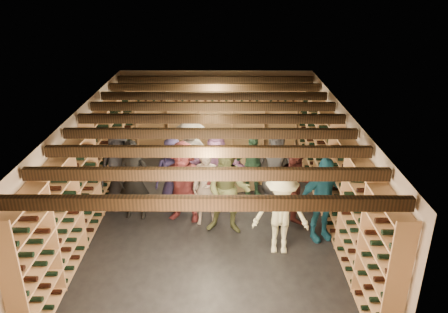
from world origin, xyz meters
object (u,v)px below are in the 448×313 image
Objects in this scene: person_12 at (275,163)px; crate_stack_right at (245,183)px; person_9 at (191,155)px; person_1 at (134,180)px; person_6 at (173,174)px; person_7 at (207,188)px; person_2 at (228,191)px; person_11 at (216,166)px; person_5 at (183,181)px; person_0 at (120,170)px; person_3 at (281,214)px; person_8 at (296,188)px; crate_loose at (267,180)px; person_10 at (252,165)px; crate_stack_left at (235,166)px; person_4 at (322,199)px.

crate_stack_right is at bearing 167.24° from person_12.
person_1 is at bearing -130.95° from person_9.
person_6 is 0.99× the size of person_12.
person_7 is 2.04m from person_12.
person_11 is (-0.28, 1.55, -0.15)m from person_2.
person_5 is 1.08× the size of person_6.
person_11 is at bearing 107.70° from person_2.
crate_stack_right is at bearing 6.71° from person_0.
crate_stack_right is 3.07m from person_0.
person_3 is 0.90× the size of person_8.
person_12 is at bearing 42.48° from person_7.
person_9 is 2.04m from person_12.
person_3 is 1.04× the size of person_11.
person_9 reaches higher than person_12.
person_2 reaches higher than person_9.
person_1 is at bearing 173.24° from person_7.
person_11 is (-1.28, -0.73, 0.71)m from crate_loose.
person_3 is 2.57m from person_11.
person_0 is 1.02× the size of person_5.
person_9 is (1.13, 1.35, 0.03)m from person_1.
person_9 is 1.14× the size of person_10.
person_0 reaches higher than person_5.
person_1 reaches higher than person_11.
person_0 is 1.09× the size of person_12.
person_8 is 1.13× the size of person_10.
person_12 is at bearing -44.20° from crate_stack_left.
person_1 is 1.07× the size of person_6.
crate_stack_left is at bearing 74.37° from person_5.
person_8 is at bearing -23.16° from person_0.
person_6 is 2.74m from person_8.
person_1 is 1.10× the size of person_10.
person_6 is at bearing -133.11° from crate_stack_left.
person_0 is at bearing -155.62° from person_11.
person_1 is 3.95m from person_4.
person_10 is (2.98, 0.55, -0.11)m from person_0.
person_5 is 1.06× the size of person_7.
crate_loose is 0.28× the size of person_1.
person_2 reaches higher than person_11.
person_5 is 2.34m from person_12.
person_5 is at bearing -141.40° from person_12.
person_7 is (1.57, -0.26, -0.04)m from person_1.
crate_stack_right is at bearing -1.02° from person_9.
person_0 is at bearing 164.49° from person_2.
person_6 is (1.18, -0.00, -0.08)m from person_0.
person_1 reaches higher than crate_stack_right.
person_9 is 1.16× the size of person_11.
person_5 is 1.13× the size of person_11.
person_5 is 0.98× the size of person_8.
person_3 is (3.00, -1.28, -0.06)m from person_1.
person_4 is at bearing -59.07° from crate_stack_left.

